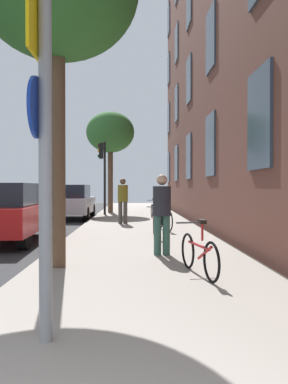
# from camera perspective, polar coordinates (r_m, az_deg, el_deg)

# --- Properties ---
(ground_plane) EXTENTS (41.80, 41.80, 0.00)m
(ground_plane) POSITION_cam_1_polar(r_m,az_deg,el_deg) (16.37, -13.19, -4.65)
(ground_plane) COLOR #332D28
(sidewalk) EXTENTS (4.20, 38.00, 0.12)m
(sidewalk) POSITION_cam_1_polar(r_m,az_deg,el_deg) (16.04, -0.80, -4.53)
(sidewalk) COLOR #9E9389
(sidewalk) RESTS_ON ground
(sign_post) EXTENTS (0.16, 0.60, 3.18)m
(sign_post) POSITION_cam_1_polar(r_m,az_deg,el_deg) (3.75, -14.37, 7.92)
(sign_post) COLOR gray
(sign_post) RESTS_ON sidewalk
(traffic_light) EXTENTS (0.43, 0.24, 3.71)m
(traffic_light) POSITION_cam_1_polar(r_m,az_deg,el_deg) (20.45, -5.95, 3.89)
(traffic_light) COLOR black
(traffic_light) RESTS_ON sidewalk
(tree_far) EXTENTS (2.65, 2.65, 5.57)m
(tree_far) POSITION_cam_1_polar(r_m,az_deg,el_deg) (22.26, -4.86, 8.43)
(tree_far) COLOR brown
(tree_far) RESTS_ON sidewalk
(bicycle_0) EXTENTS (0.49, 1.66, 0.90)m
(bicycle_0) POSITION_cam_1_polar(r_m,az_deg,el_deg) (6.46, 7.89, -8.71)
(bicycle_0) COLOR black
(bicycle_0) RESTS_ON sidewalk
(bicycle_1) EXTENTS (0.42, 1.67, 0.93)m
(bicycle_1) POSITION_cam_1_polar(r_m,az_deg,el_deg) (11.25, 1.51, -4.62)
(bicycle_1) COLOR black
(bicycle_1) RESTS_ON sidewalk
(bicycle_2) EXTENTS (0.53, 1.60, 0.96)m
(bicycle_2) POSITION_cam_1_polar(r_m,az_deg,el_deg) (12.92, 2.95, -3.86)
(bicycle_2) COLOR black
(bicycle_2) RESTS_ON sidewalk
(bicycle_3) EXTENTS (0.42, 1.74, 0.98)m
(bicycle_3) POSITION_cam_1_polar(r_m,az_deg,el_deg) (15.23, 2.52, -3.14)
(bicycle_3) COLOR black
(bicycle_3) RESTS_ON sidewalk
(bicycle_4) EXTENTS (0.42, 1.62, 0.91)m
(bicycle_4) POSITION_cam_1_polar(r_m,az_deg,el_deg) (17.71, 1.33, -2.69)
(bicycle_4) COLOR black
(bicycle_4) RESTS_ON sidewalk
(pedestrian_0) EXTENTS (0.49, 0.49, 1.67)m
(pedestrian_0) POSITION_cam_1_polar(r_m,az_deg,el_deg) (8.20, 2.59, -2.46)
(pedestrian_0) COLOR #33594C
(pedestrian_0) RESTS_ON sidewalk
(pedestrian_1) EXTENTS (0.45, 0.45, 1.74)m
(pedestrian_1) POSITION_cam_1_polar(r_m,az_deg,el_deg) (15.26, -3.06, -0.84)
(pedestrian_1) COLOR #4C4742
(pedestrian_1) RESTS_ON sidewalk
(car_0) EXTENTS (1.97, 4.28, 1.62)m
(car_0) POSITION_cam_1_polar(r_m,az_deg,el_deg) (11.49, -19.14, -2.74)
(car_0) COLOR red
(car_0) RESTS_ON road_asphalt
(car_1) EXTENTS (1.94, 4.29, 1.62)m
(car_1) POSITION_cam_1_polar(r_m,az_deg,el_deg) (18.99, -10.42, -1.36)
(car_1) COLOR #B7B7BC
(car_1) RESTS_ON road_asphalt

